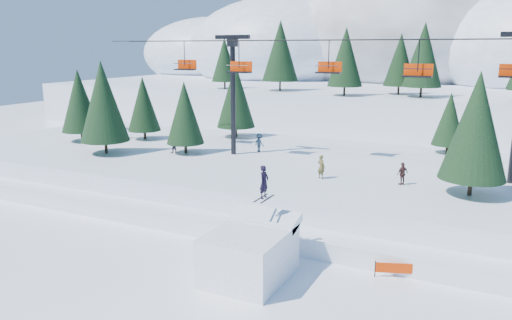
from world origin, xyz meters
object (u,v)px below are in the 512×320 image
at_px(chairlift, 362,80).
at_px(banner_near, 403,269).
at_px(jump_kicker, 250,252).
at_px(banner_far, 433,269).

height_order(chairlift, banner_near, chairlift).
height_order(jump_kicker, chairlift, chairlift).
relative_size(jump_kicker, banner_far, 2.02).
xyz_separation_m(chairlift, banner_near, (5.92, -13.19, -8.78)).
distance_m(jump_kicker, banner_near, 7.97).
relative_size(jump_kicker, chairlift, 0.12).
xyz_separation_m(banner_near, banner_far, (1.42, 0.62, 0.00)).
distance_m(banner_near, banner_far, 1.55).
distance_m(jump_kicker, banner_far, 9.51).
bearing_deg(banner_near, jump_kicker, -155.34).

